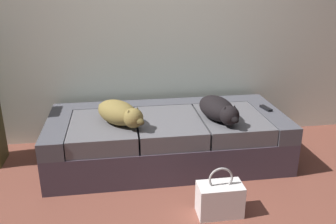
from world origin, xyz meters
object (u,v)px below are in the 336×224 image
at_px(dog_tan, 120,113).
at_px(tv_remote, 266,108).
at_px(dog_dark, 219,109).
at_px(couch, 167,138).
at_px(handbag, 220,199).

xyz_separation_m(dog_tan, tv_remote, (1.36, 0.17, -0.09)).
bearing_deg(dog_dark, tv_remote, 20.98).
relative_size(dog_tan, dog_dark, 0.92).
bearing_deg(dog_tan, couch, 20.13).
relative_size(dog_tan, tv_remote, 3.52).
height_order(dog_tan, handbag, dog_tan).
bearing_deg(tv_remote, dog_tan, 175.67).
relative_size(couch, handbag, 5.59).
xyz_separation_m(dog_tan, handbag, (0.67, -0.72, -0.42)).
bearing_deg(dog_tan, dog_dark, -2.03).
height_order(couch, dog_tan, dog_tan).
height_order(dog_tan, dog_dark, same).
xyz_separation_m(tv_remote, handbag, (-0.69, -0.89, -0.33)).
bearing_deg(dog_dark, handbag, -103.87).
bearing_deg(handbag, tv_remote, 52.24).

